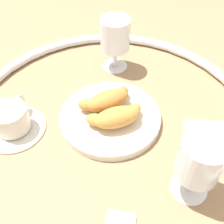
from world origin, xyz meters
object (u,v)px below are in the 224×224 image
Objects in this scene: coffee_cup_near at (12,121)px; juice_glass_left at (115,36)px; juice_glass_right at (200,161)px; croissant_small at (107,100)px; pastry_plate at (112,118)px; folded_napkin at (213,140)px; sugar_packet at (121,221)px; croissant_large at (116,117)px.

coffee_cup_near is 0.32m from juice_glass_left.
juice_glass_left is at bearing 97.30° from juice_glass_right.
juice_glass_left reaches higher than croissant_small.
coffee_cup_near is (-0.21, -0.01, -0.01)m from croissant_small.
folded_napkin is at bearing -27.36° from pastry_plate.
pastry_plate is 1.71× the size of croissant_small.
juice_glass_right is 1.27× the size of folded_napkin.
croissant_large is at bearing 101.16° from sugar_packet.
pastry_plate is at bearing 103.31° from sugar_packet.
croissant_large is 1.00× the size of coffee_cup_near.
croissant_small is 1.21× the size of folded_napkin.
folded_napkin is (0.19, -0.08, -0.04)m from croissant_large.
juice_glass_left reaches higher than folded_napkin.
croissant_small is 0.21m from coffee_cup_near.
folded_napkin is (0.20, -0.10, -0.01)m from pastry_plate.
pastry_plate is 0.22m from coffee_cup_near.
sugar_packet is 0.45× the size of folded_napkin.
folded_napkin is (0.20, -0.13, -0.04)m from croissant_small.
croissant_small is 0.24m from folded_napkin.
croissant_large is at bearing 119.93° from juice_glass_right.
pastry_plate is 0.23m from juice_glass_right.
juice_glass_left reaches higher than pastry_plate.
juice_glass_right reaches higher than croissant_small.
juice_glass_left and juice_glass_right have the same top height.
sugar_packet is at bearing -54.57° from coffee_cup_near.
folded_napkin is at bearing -64.10° from juice_glass_left.
folded_napkin is at bearing -33.20° from croissant_small.
coffee_cup_near is at bearing 167.36° from croissant_large.
coffee_cup_near is at bearing -178.55° from croissant_small.
croissant_large is 0.22m from coffee_cup_near.
juice_glass_left is (0.05, 0.22, 0.05)m from croissant_large.
croissant_small is at bearing 1.45° from coffee_cup_near.
croissant_small is 2.66× the size of sugar_packet.
juice_glass_left is 0.39m from juice_glass_right.
croissant_large is 2.73× the size of sugar_packet.
croissant_small is 0.95× the size of juice_glass_left.
juice_glass_right is at bearing -60.07° from croissant_large.
coffee_cup_near is at bearing 147.59° from sugar_packet.
juice_glass_left is 0.44m from sugar_packet.
pastry_plate is 0.04m from croissant_large.
croissant_large is at bearing 158.02° from folded_napkin.
juice_glass_left is 1.27× the size of folded_napkin.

